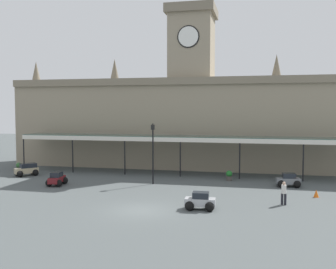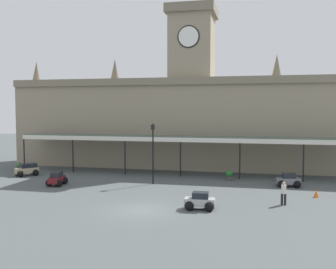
{
  "view_description": "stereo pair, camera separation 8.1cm",
  "coord_description": "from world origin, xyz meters",
  "px_view_note": "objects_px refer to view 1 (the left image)",
  "views": [
    {
      "loc": [
        7.53,
        -24.95,
        6.82
      ],
      "look_at": [
        0.0,
        7.95,
        4.61
      ],
      "focal_mm": 41.94,
      "sensor_mm": 36.0,
      "label": 1
    },
    {
      "loc": [
        7.61,
        -24.93,
        6.82
      ],
      "look_at": [
        0.0,
        7.95,
        4.61
      ],
      "focal_mm": 41.94,
      "sensor_mm": 36.0,
      "label": 2
    }
  ],
  "objects_px": {
    "traffic_cone": "(316,193)",
    "planter_forecourt_centre": "(229,175)",
    "pedestrian_crossing_forecourt": "(284,192)",
    "car_maroon_sedan": "(57,180)",
    "planter_by_canopy": "(19,167)",
    "victorian_lamppost": "(153,147)",
    "car_silver_sedan": "(200,202)",
    "car_beige_estate": "(27,170)",
    "car_grey_sedan": "(288,181)"
  },
  "relations": [
    {
      "from": "car_silver_sedan",
      "to": "planter_forecourt_centre",
      "type": "bearing_deg",
      "value": 84.15
    },
    {
      "from": "pedestrian_crossing_forecourt",
      "to": "planter_by_canopy",
      "type": "height_order",
      "value": "pedestrian_crossing_forecourt"
    },
    {
      "from": "car_beige_estate",
      "to": "planter_forecourt_centre",
      "type": "bearing_deg",
      "value": 5.32
    },
    {
      "from": "car_maroon_sedan",
      "to": "victorian_lamppost",
      "type": "relative_size",
      "value": 0.39
    },
    {
      "from": "car_grey_sedan",
      "to": "planter_by_canopy",
      "type": "xyz_separation_m",
      "value": [
        -28.13,
        2.33,
        -0.01
      ]
    },
    {
      "from": "traffic_cone",
      "to": "car_silver_sedan",
      "type": "bearing_deg",
      "value": -145.5
    },
    {
      "from": "victorian_lamppost",
      "to": "planter_by_canopy",
      "type": "xyz_separation_m",
      "value": [
        -16.23,
        3.8,
        -2.9
      ]
    },
    {
      "from": "car_beige_estate",
      "to": "planter_by_canopy",
      "type": "xyz_separation_m",
      "value": [
        -2.51,
        2.39,
        -0.07
      ]
    },
    {
      "from": "pedestrian_crossing_forecourt",
      "to": "victorian_lamppost",
      "type": "bearing_deg",
      "value": 154.02
    },
    {
      "from": "car_silver_sedan",
      "to": "traffic_cone",
      "type": "height_order",
      "value": "car_silver_sedan"
    },
    {
      "from": "car_beige_estate",
      "to": "planter_forecourt_centre",
      "type": "height_order",
      "value": "car_beige_estate"
    },
    {
      "from": "car_maroon_sedan",
      "to": "planter_by_canopy",
      "type": "relative_size",
      "value": 2.22
    },
    {
      "from": "car_beige_estate",
      "to": "pedestrian_crossing_forecourt",
      "type": "bearing_deg",
      "value": -15.35
    },
    {
      "from": "car_maroon_sedan",
      "to": "car_grey_sedan",
      "type": "xyz_separation_m",
      "value": [
        20.14,
        3.92,
        0.0
      ]
    },
    {
      "from": "planter_forecourt_centre",
      "to": "pedestrian_crossing_forecourt",
      "type": "bearing_deg",
      "value": -62.89
    },
    {
      "from": "car_maroon_sedan",
      "to": "car_beige_estate",
      "type": "distance_m",
      "value": 6.7
    },
    {
      "from": "pedestrian_crossing_forecourt",
      "to": "traffic_cone",
      "type": "xyz_separation_m",
      "value": [
        2.62,
        3.08,
        -0.61
      ]
    },
    {
      "from": "car_silver_sedan",
      "to": "traffic_cone",
      "type": "xyz_separation_m",
      "value": [
        8.23,
        5.65,
        -0.21
      ]
    },
    {
      "from": "traffic_cone",
      "to": "car_maroon_sedan",
      "type": "bearing_deg",
      "value": -179.66
    },
    {
      "from": "planter_by_canopy",
      "to": "car_maroon_sedan",
      "type": "bearing_deg",
      "value": -38.02
    },
    {
      "from": "car_maroon_sedan",
      "to": "traffic_cone",
      "type": "xyz_separation_m",
      "value": [
        21.93,
        0.13,
        -0.21
      ]
    },
    {
      "from": "car_maroon_sedan",
      "to": "planter_by_canopy",
      "type": "height_order",
      "value": "car_maroon_sedan"
    },
    {
      "from": "planter_forecourt_centre",
      "to": "car_silver_sedan",
      "type": "bearing_deg",
      "value": -95.85
    },
    {
      "from": "planter_by_canopy",
      "to": "car_grey_sedan",
      "type": "bearing_deg",
      "value": -4.73
    },
    {
      "from": "planter_by_canopy",
      "to": "victorian_lamppost",
      "type": "bearing_deg",
      "value": -13.17
    },
    {
      "from": "car_beige_estate",
      "to": "planter_by_canopy",
      "type": "bearing_deg",
      "value": 136.43
    },
    {
      "from": "traffic_cone",
      "to": "pedestrian_crossing_forecourt",
      "type": "bearing_deg",
      "value": -130.36
    },
    {
      "from": "pedestrian_crossing_forecourt",
      "to": "planter_forecourt_centre",
      "type": "height_order",
      "value": "pedestrian_crossing_forecourt"
    },
    {
      "from": "victorian_lamppost",
      "to": "traffic_cone",
      "type": "bearing_deg",
      "value": -9.62
    },
    {
      "from": "planter_by_canopy",
      "to": "planter_forecourt_centre",
      "type": "xyz_separation_m",
      "value": [
        22.85,
        -0.49,
        0.0
      ]
    },
    {
      "from": "car_grey_sedan",
      "to": "car_beige_estate",
      "type": "bearing_deg",
      "value": -179.87
    },
    {
      "from": "car_silver_sedan",
      "to": "traffic_cone",
      "type": "relative_size",
      "value": 3.56
    },
    {
      "from": "victorian_lamppost",
      "to": "planter_forecourt_centre",
      "type": "height_order",
      "value": "victorian_lamppost"
    },
    {
      "from": "planter_by_canopy",
      "to": "car_beige_estate",
      "type": "bearing_deg",
      "value": -43.57
    },
    {
      "from": "pedestrian_crossing_forecourt",
      "to": "victorian_lamppost",
      "type": "xyz_separation_m",
      "value": [
        -11.08,
        5.4,
        2.48
      ]
    },
    {
      "from": "victorian_lamppost",
      "to": "traffic_cone",
      "type": "relative_size",
      "value": 9.36
    },
    {
      "from": "car_silver_sedan",
      "to": "planter_forecourt_centre",
      "type": "relative_size",
      "value": 2.19
    },
    {
      "from": "car_beige_estate",
      "to": "planter_forecourt_centre",
      "type": "xyz_separation_m",
      "value": [
        20.34,
        1.89,
        -0.07
      ]
    },
    {
      "from": "planter_forecourt_centre",
      "to": "car_grey_sedan",
      "type": "bearing_deg",
      "value": -19.18
    },
    {
      "from": "car_grey_sedan",
      "to": "pedestrian_crossing_forecourt",
      "type": "relative_size",
      "value": 1.28
    },
    {
      "from": "car_maroon_sedan",
      "to": "victorian_lamppost",
      "type": "xyz_separation_m",
      "value": [
        8.24,
        2.45,
        2.89
      ]
    },
    {
      "from": "car_beige_estate",
      "to": "planter_by_canopy",
      "type": "height_order",
      "value": "car_beige_estate"
    },
    {
      "from": "car_beige_estate",
      "to": "victorian_lamppost",
      "type": "height_order",
      "value": "victorian_lamppost"
    },
    {
      "from": "car_grey_sedan",
      "to": "planter_by_canopy",
      "type": "relative_size",
      "value": 2.23
    },
    {
      "from": "car_silver_sedan",
      "to": "car_grey_sedan",
      "type": "xyz_separation_m",
      "value": [
        6.43,
        9.44,
        0.0
      ]
    },
    {
      "from": "pedestrian_crossing_forecourt",
      "to": "victorian_lamppost",
      "type": "height_order",
      "value": "victorian_lamppost"
    },
    {
      "from": "traffic_cone",
      "to": "planter_forecourt_centre",
      "type": "bearing_deg",
      "value": 141.51
    },
    {
      "from": "car_maroon_sedan",
      "to": "planter_forecourt_centre",
      "type": "distance_m",
      "value": 15.94
    },
    {
      "from": "planter_by_canopy",
      "to": "planter_forecourt_centre",
      "type": "distance_m",
      "value": 22.86
    },
    {
      "from": "victorian_lamppost",
      "to": "car_maroon_sedan",
      "type": "bearing_deg",
      "value": -163.45
    }
  ]
}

